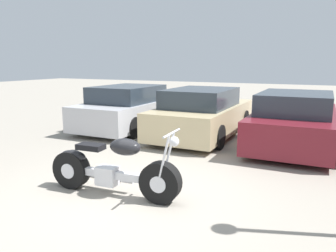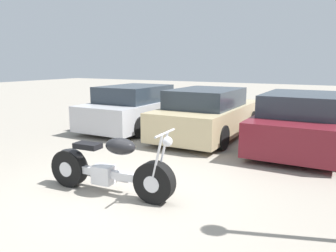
% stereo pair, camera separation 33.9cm
% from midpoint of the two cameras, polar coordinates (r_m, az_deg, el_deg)
% --- Properties ---
extents(ground_plane, '(60.00, 60.00, 0.00)m').
position_cam_midpoint_polar(ground_plane, '(5.39, -6.23, -11.99)').
color(ground_plane, gray).
extents(motorcycle, '(2.29, 0.62, 1.11)m').
position_cam_midpoint_polar(motorcycle, '(5.37, -8.65, -7.31)').
color(motorcycle, black).
rests_on(motorcycle, ground_plane).
extents(parked_car_silver, '(1.95, 4.35, 1.38)m').
position_cam_midpoint_polar(parked_car_silver, '(10.72, -4.32, 3.16)').
color(parked_car_silver, '#BCBCC1').
rests_on(parked_car_silver, ground_plane).
extents(parked_car_champagne, '(1.95, 4.35, 1.38)m').
position_cam_midpoint_polar(parked_car_champagne, '(9.50, 8.07, 2.07)').
color(parked_car_champagne, '#C6B284').
rests_on(parked_car_champagne, ground_plane).
extents(parked_car_maroon, '(1.95, 4.35, 1.38)m').
position_cam_midpoint_polar(parked_car_maroon, '(8.84, 23.14, 0.62)').
color(parked_car_maroon, maroon).
rests_on(parked_car_maroon, ground_plane).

